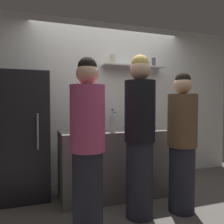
{
  "coord_description": "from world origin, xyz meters",
  "views": [
    {
      "loc": [
        -1.17,
        -2.38,
        1.28
      ],
      "look_at": [
        -0.18,
        0.54,
        1.16
      ],
      "focal_mm": 36.27,
      "sensor_mm": 36.0,
      "label": 1
    }
  ],
  "objects_px": {
    "water_bottle_plastic": "(114,122)",
    "person_blonde": "(140,136)",
    "baking_pan": "(142,128)",
    "refrigerator": "(23,136)",
    "person_pink_top": "(88,147)",
    "wine_bottle_green_glass": "(87,124)",
    "utensil_holder": "(85,126)",
    "person_brown_jacket": "(182,143)",
    "wine_bottle_dark_glass": "(103,121)",
    "wine_bottle_pale_glass": "(112,123)"
  },
  "relations": [
    {
      "from": "refrigerator",
      "to": "baking_pan",
      "type": "bearing_deg",
      "value": -12.69
    },
    {
      "from": "baking_pan",
      "to": "utensil_holder",
      "type": "bearing_deg",
      "value": 162.78
    },
    {
      "from": "refrigerator",
      "to": "wine_bottle_dark_glass",
      "type": "xyz_separation_m",
      "value": [
        1.02,
        -0.29,
        0.19
      ]
    },
    {
      "from": "wine_bottle_dark_glass",
      "to": "wine_bottle_pale_glass",
      "type": "bearing_deg",
      "value": -65.01
    },
    {
      "from": "refrigerator",
      "to": "baking_pan",
      "type": "relative_size",
      "value": 4.96
    },
    {
      "from": "wine_bottle_dark_glass",
      "to": "person_blonde",
      "type": "bearing_deg",
      "value": -70.71
    },
    {
      "from": "water_bottle_plastic",
      "to": "person_brown_jacket",
      "type": "xyz_separation_m",
      "value": [
        0.58,
        -0.73,
        -0.21
      ]
    },
    {
      "from": "water_bottle_plastic",
      "to": "person_brown_jacket",
      "type": "height_order",
      "value": "person_brown_jacket"
    },
    {
      "from": "refrigerator",
      "to": "baking_pan",
      "type": "distance_m",
      "value": 1.62
    },
    {
      "from": "utensil_holder",
      "to": "person_blonde",
      "type": "distance_m",
      "value": 0.95
    },
    {
      "from": "person_pink_top",
      "to": "person_blonde",
      "type": "height_order",
      "value": "person_blonde"
    },
    {
      "from": "utensil_holder",
      "to": "wine_bottle_dark_glass",
      "type": "distance_m",
      "value": 0.28
    },
    {
      "from": "utensil_holder",
      "to": "wine_bottle_pale_glass",
      "type": "bearing_deg",
      "value": -50.26
    },
    {
      "from": "wine_bottle_green_glass",
      "to": "wine_bottle_pale_glass",
      "type": "xyz_separation_m",
      "value": [
        0.35,
        0.05,
        -0.01
      ]
    },
    {
      "from": "wine_bottle_dark_glass",
      "to": "refrigerator",
      "type": "bearing_deg",
      "value": 164.04
    },
    {
      "from": "person_blonde",
      "to": "person_pink_top",
      "type": "bearing_deg",
      "value": 82.75
    },
    {
      "from": "utensil_holder",
      "to": "wine_bottle_green_glass",
      "type": "relative_size",
      "value": 0.66
    },
    {
      "from": "baking_pan",
      "to": "wine_bottle_green_glass",
      "type": "bearing_deg",
      "value": -168.92
    },
    {
      "from": "refrigerator",
      "to": "wine_bottle_pale_glass",
      "type": "xyz_separation_m",
      "value": [
        1.1,
        -0.47,
        0.18
      ]
    },
    {
      "from": "person_blonde",
      "to": "utensil_holder",
      "type": "bearing_deg",
      "value": 9.03
    },
    {
      "from": "baking_pan",
      "to": "person_blonde",
      "type": "relative_size",
      "value": 0.19
    },
    {
      "from": "baking_pan",
      "to": "water_bottle_plastic",
      "type": "xyz_separation_m",
      "value": [
        -0.38,
        0.08,
        0.09
      ]
    },
    {
      "from": "person_blonde",
      "to": "wine_bottle_pale_glass",
      "type": "bearing_deg",
      "value": -1.49
    },
    {
      "from": "wine_bottle_green_glass",
      "to": "person_brown_jacket",
      "type": "relative_size",
      "value": 0.2
    },
    {
      "from": "wine_bottle_dark_glass",
      "to": "wine_bottle_pale_glass",
      "type": "relative_size",
      "value": 1.08
    },
    {
      "from": "refrigerator",
      "to": "wine_bottle_pale_glass",
      "type": "relative_size",
      "value": 5.68
    },
    {
      "from": "person_pink_top",
      "to": "refrigerator",
      "type": "bearing_deg",
      "value": 23.89
    },
    {
      "from": "person_pink_top",
      "to": "baking_pan",
      "type": "bearing_deg",
      "value": -58.69
    },
    {
      "from": "person_blonde",
      "to": "person_brown_jacket",
      "type": "xyz_separation_m",
      "value": [
        0.53,
        -0.04,
        -0.1
      ]
    },
    {
      "from": "wine_bottle_green_glass",
      "to": "water_bottle_plastic",
      "type": "bearing_deg",
      "value": 28.82
    },
    {
      "from": "person_blonde",
      "to": "wine_bottle_dark_glass",
      "type": "bearing_deg",
      "value": 0.63
    },
    {
      "from": "wine_bottle_green_glass",
      "to": "wine_bottle_dark_glass",
      "type": "distance_m",
      "value": 0.35
    },
    {
      "from": "baking_pan",
      "to": "wine_bottle_green_glass",
      "type": "height_order",
      "value": "wine_bottle_green_glass"
    },
    {
      "from": "baking_pan",
      "to": "wine_bottle_green_glass",
      "type": "xyz_separation_m",
      "value": [
        -0.82,
        -0.16,
        0.09
      ]
    },
    {
      "from": "baking_pan",
      "to": "wine_bottle_dark_glass",
      "type": "xyz_separation_m",
      "value": [
        -0.55,
        0.06,
        0.1
      ]
    },
    {
      "from": "wine_bottle_green_glass",
      "to": "person_brown_jacket",
      "type": "xyz_separation_m",
      "value": [
        1.03,
        -0.49,
        -0.22
      ]
    },
    {
      "from": "utensil_holder",
      "to": "wine_bottle_dark_glass",
      "type": "xyz_separation_m",
      "value": [
        0.21,
        -0.17,
        0.07
      ]
    },
    {
      "from": "baking_pan",
      "to": "person_blonde",
      "type": "xyz_separation_m",
      "value": [
        -0.32,
        -0.61,
        -0.02
      ]
    },
    {
      "from": "person_pink_top",
      "to": "utensil_holder",
      "type": "bearing_deg",
      "value": -16.89
    },
    {
      "from": "wine_bottle_dark_glass",
      "to": "water_bottle_plastic",
      "type": "xyz_separation_m",
      "value": [
        0.18,
        0.02,
        -0.01
      ]
    },
    {
      "from": "baking_pan",
      "to": "person_pink_top",
      "type": "height_order",
      "value": "person_pink_top"
    },
    {
      "from": "refrigerator",
      "to": "person_pink_top",
      "type": "distance_m",
      "value": 1.26
    },
    {
      "from": "person_blonde",
      "to": "person_brown_jacket",
      "type": "bearing_deg",
      "value": -113.05
    },
    {
      "from": "refrigerator",
      "to": "utensil_holder",
      "type": "xyz_separation_m",
      "value": [
        0.82,
        -0.12,
        0.12
      ]
    },
    {
      "from": "wine_bottle_dark_glass",
      "to": "person_brown_jacket",
      "type": "relative_size",
      "value": 0.2
    },
    {
      "from": "wine_bottle_pale_glass",
      "to": "person_blonde",
      "type": "relative_size",
      "value": 0.16
    },
    {
      "from": "utensil_holder",
      "to": "person_brown_jacket",
      "type": "height_order",
      "value": "person_brown_jacket"
    },
    {
      "from": "utensil_holder",
      "to": "person_brown_jacket",
      "type": "bearing_deg",
      "value": -42.34
    },
    {
      "from": "water_bottle_plastic",
      "to": "person_blonde",
      "type": "xyz_separation_m",
      "value": [
        0.06,
        -0.69,
        -0.11
      ]
    },
    {
      "from": "person_brown_jacket",
      "to": "person_pink_top",
      "type": "bearing_deg",
      "value": -126.17
    }
  ]
}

